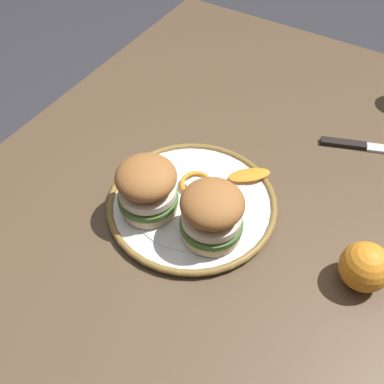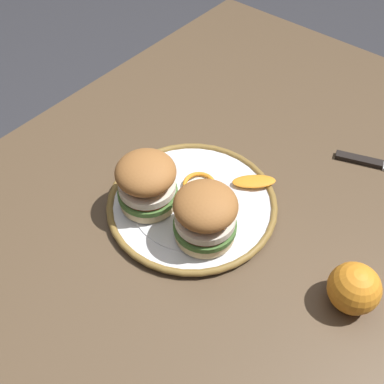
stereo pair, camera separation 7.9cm
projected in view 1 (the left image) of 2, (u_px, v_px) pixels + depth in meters
name	position (u px, v px, depth m)	size (l,w,h in m)	color
ground_plane	(197.00, 362.00, 1.40)	(8.00, 8.00, 0.00)	#333338
dining_table	(200.00, 235.00, 0.92)	(1.30, 0.85, 0.74)	brown
dinner_plate	(192.00, 203.00, 0.83)	(0.30, 0.30, 0.02)	white
sandwich_half_left	(212.00, 213.00, 0.74)	(0.11, 0.11, 0.10)	beige
sandwich_half_right	(147.00, 187.00, 0.78)	(0.11, 0.11, 0.10)	beige
orange_peel_curled	(196.00, 184.00, 0.85)	(0.07, 0.07, 0.01)	orange
orange_peel_strip_long	(249.00, 175.00, 0.86)	(0.08, 0.08, 0.01)	orange
orange_peel_strip_short	(230.00, 199.00, 0.82)	(0.06, 0.06, 0.01)	orange
whole_orange	(365.00, 267.00, 0.71)	(0.08, 0.08, 0.08)	orange
table_knife	(368.00, 147.00, 0.94)	(0.10, 0.21, 0.01)	silver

